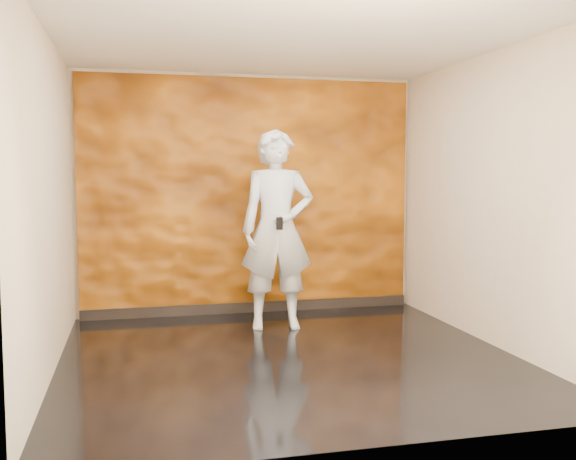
{
  "coord_description": "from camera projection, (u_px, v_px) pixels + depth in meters",
  "views": [
    {
      "loc": [
        -1.32,
        -5.49,
        1.63
      ],
      "look_at": [
        0.16,
        0.7,
        1.08
      ],
      "focal_mm": 40.0,
      "sensor_mm": 36.0,
      "label": 1
    }
  ],
  "objects": [
    {
      "name": "room",
      "position": [
        289.0,
        201.0,
        5.65
      ],
      "size": [
        4.02,
        4.02,
        2.81
      ],
      "color": "black",
      "rests_on": "ground"
    },
    {
      "name": "man",
      "position": [
        277.0,
        230.0,
        6.79
      ],
      "size": [
        0.82,
        0.58,
        2.1
      ],
      "primitive_type": "imported",
      "rotation": [
        0.0,
        0.0,
        -0.11
      ],
      "color": "#9DA2AB",
      "rests_on": "ground"
    },
    {
      "name": "baseboard",
      "position": [
        251.0,
        307.0,
        7.62
      ],
      "size": [
        3.9,
        0.04,
        0.12
      ],
      "primitive_type": "cube",
      "color": "black",
      "rests_on": "ground"
    },
    {
      "name": "feature_wall",
      "position": [
        250.0,
        196.0,
        7.55
      ],
      "size": [
        3.9,
        0.06,
        2.75
      ],
      "primitive_type": "cube",
      "color": "orange",
      "rests_on": "ground"
    },
    {
      "name": "phone",
      "position": [
        280.0,
        223.0,
        6.49
      ],
      "size": [
        0.07,
        0.04,
        0.13
      ],
      "primitive_type": "cube",
      "rotation": [
        0.0,
        0.0,
        -0.39
      ],
      "color": "black",
      "rests_on": "man"
    }
  ]
}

